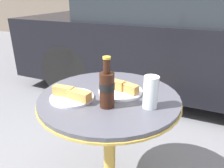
{
  "coord_description": "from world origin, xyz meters",
  "views": [
    {
      "loc": [
        0.43,
        -0.93,
        1.19
      ],
      "look_at": [
        0.0,
        0.04,
        0.75
      ],
      "focal_mm": 35.0,
      "sensor_mm": 36.0,
      "label": 1
    }
  ],
  "objects_px": {
    "cola_bottle_left": "(107,88)",
    "drinking_glass": "(151,94)",
    "lunch_plate_far": "(72,96)",
    "parked_car": "(180,40)",
    "bistro_table": "(109,120)",
    "lunch_plate_near": "(120,89)"
  },
  "relations": [
    {
      "from": "drinking_glass",
      "to": "lunch_plate_far",
      "type": "height_order",
      "value": "drinking_glass"
    },
    {
      "from": "lunch_plate_far",
      "to": "drinking_glass",
      "type": "bearing_deg",
      "value": 11.56
    },
    {
      "from": "bistro_table",
      "to": "lunch_plate_near",
      "type": "distance_m",
      "value": 0.18
    },
    {
      "from": "cola_bottle_left",
      "to": "lunch_plate_far",
      "type": "xyz_separation_m",
      "value": [
        -0.19,
        -0.0,
        -0.08
      ]
    },
    {
      "from": "lunch_plate_near",
      "to": "lunch_plate_far",
      "type": "bearing_deg",
      "value": -137.83
    },
    {
      "from": "cola_bottle_left",
      "to": "lunch_plate_far",
      "type": "distance_m",
      "value": 0.21
    },
    {
      "from": "drinking_glass",
      "to": "parked_car",
      "type": "height_order",
      "value": "parked_car"
    },
    {
      "from": "drinking_glass",
      "to": "lunch_plate_near",
      "type": "xyz_separation_m",
      "value": [
        -0.19,
        0.1,
        -0.05
      ]
    },
    {
      "from": "lunch_plate_far",
      "to": "bistro_table",
      "type": "bearing_deg",
      "value": 37.12
    },
    {
      "from": "lunch_plate_far",
      "to": "parked_car",
      "type": "relative_size",
      "value": 0.06
    },
    {
      "from": "cola_bottle_left",
      "to": "parked_car",
      "type": "bearing_deg",
      "value": 88.17
    },
    {
      "from": "lunch_plate_near",
      "to": "lunch_plate_far",
      "type": "relative_size",
      "value": 1.06
    },
    {
      "from": "lunch_plate_far",
      "to": "parked_car",
      "type": "height_order",
      "value": "parked_car"
    },
    {
      "from": "cola_bottle_left",
      "to": "lunch_plate_near",
      "type": "relative_size",
      "value": 1.02
    },
    {
      "from": "drinking_glass",
      "to": "lunch_plate_far",
      "type": "bearing_deg",
      "value": -168.44
    },
    {
      "from": "cola_bottle_left",
      "to": "drinking_glass",
      "type": "distance_m",
      "value": 0.2
    },
    {
      "from": "lunch_plate_near",
      "to": "cola_bottle_left",
      "type": "bearing_deg",
      "value": -89.87
    },
    {
      "from": "drinking_glass",
      "to": "lunch_plate_far",
      "type": "distance_m",
      "value": 0.39
    },
    {
      "from": "parked_car",
      "to": "drinking_glass",
      "type": "bearing_deg",
      "value": -86.52
    },
    {
      "from": "cola_bottle_left",
      "to": "lunch_plate_near",
      "type": "xyz_separation_m",
      "value": [
        -0.0,
        0.17,
        -0.08
      ]
    },
    {
      "from": "lunch_plate_far",
      "to": "parked_car",
      "type": "bearing_deg",
      "value": 82.84
    },
    {
      "from": "bistro_table",
      "to": "lunch_plate_far",
      "type": "relative_size",
      "value": 3.31
    }
  ]
}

